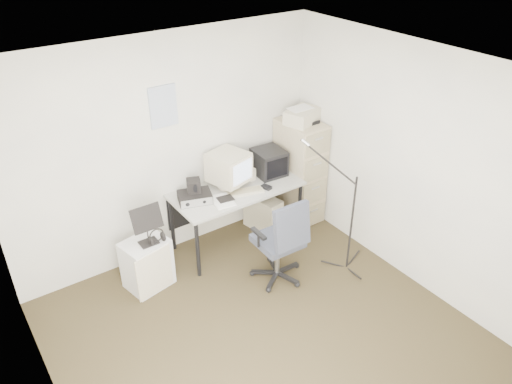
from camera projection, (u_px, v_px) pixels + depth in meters
floor at (266, 337)px, 4.72m from camera, size 3.60×3.60×0.01m
ceiling at (270, 79)px, 3.44m from camera, size 3.60×3.60×0.01m
wall_back at (169, 150)px, 5.35m from camera, size 3.60×0.02×2.50m
wall_front at (456, 377)px, 2.81m from camera, size 3.60×0.02×2.50m
wall_left at (40, 320)px, 3.19m from camera, size 0.02×3.60×2.50m
wall_right at (413, 169)px, 4.97m from camera, size 0.02×3.60×2.50m
wall_calendar at (163, 107)px, 5.08m from camera, size 0.30×0.02×0.44m
filing_cabinet at (299, 171)px, 6.21m from camera, size 0.40×0.60×1.30m
printer at (302, 116)px, 5.83m from camera, size 0.49×0.40×0.16m
desk at (237, 215)px, 5.86m from camera, size 1.50×0.70×0.73m
crt_monitor at (228, 170)px, 5.61m from camera, size 0.47×0.49×0.42m
crt_tv at (269, 162)px, 5.91m from camera, size 0.36×0.38×0.31m
desk_speaker at (251, 174)px, 5.82m from camera, size 0.08×0.08×0.14m
keyboard at (245, 192)px, 5.59m from camera, size 0.43×0.24×0.02m
mouse at (266, 187)px, 5.67m from camera, size 0.10×0.13×0.03m
radio_receiver at (195, 197)px, 5.42m from camera, size 0.42×0.35×0.10m
radio_speaker at (194, 185)px, 5.38m from camera, size 0.19×0.18×0.15m
papers at (222, 201)px, 5.42m from camera, size 0.25×0.32×0.02m
pc_tower at (263, 213)px, 6.16m from camera, size 0.30×0.52×0.45m
office_chair at (278, 239)px, 5.22m from camera, size 0.60×0.60×1.01m
side_cart at (147, 264)px, 5.22m from camera, size 0.51×0.44×0.55m
music_stand at (146, 225)px, 4.95m from camera, size 0.34×0.23×0.45m
headphones at (157, 238)px, 5.05m from camera, size 0.22×0.22×0.03m
mic_stand at (353, 210)px, 5.24m from camera, size 0.03×0.03×1.51m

